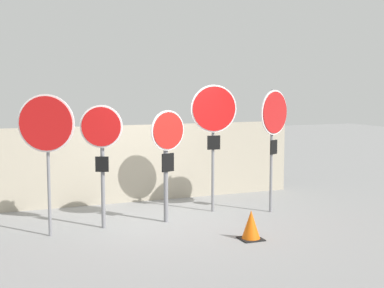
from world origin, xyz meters
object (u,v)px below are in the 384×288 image
object	(u,v)px
stop_sign_3	(214,117)
stop_sign_4	(274,120)
stop_sign_0	(46,130)
stop_sign_2	(167,145)
stop_sign_1	(102,140)
traffic_cone_0	(251,225)

from	to	relation	value
stop_sign_3	stop_sign_4	size ratio (longest dim) A/B	1.04
stop_sign_0	stop_sign_2	world-z (taller)	stop_sign_0
stop_sign_3	stop_sign_1	bearing A→B (deg)	-163.14
stop_sign_4	traffic_cone_0	distance (m)	2.52
stop_sign_0	traffic_cone_0	distance (m)	3.61
stop_sign_1	stop_sign_3	world-z (taller)	stop_sign_3
stop_sign_1	stop_sign_2	size ratio (longest dim) A/B	1.05
stop_sign_1	stop_sign_4	distance (m)	3.34
stop_sign_2	stop_sign_0	bearing A→B (deg)	166.28
stop_sign_2	stop_sign_1	bearing A→B (deg)	161.26
stop_sign_1	stop_sign_4	world-z (taller)	stop_sign_4
stop_sign_0	stop_sign_4	distance (m)	4.26
stop_sign_2	stop_sign_3	size ratio (longest dim) A/B	0.82
traffic_cone_0	stop_sign_2	bearing A→B (deg)	119.85
stop_sign_2	traffic_cone_0	distance (m)	2.11
stop_sign_0	stop_sign_2	size ratio (longest dim) A/B	1.15
stop_sign_0	stop_sign_4	xyz separation A→B (m)	(4.26, 0.14, 0.04)
stop_sign_3	stop_sign_2	bearing A→B (deg)	-152.11
stop_sign_2	traffic_cone_0	world-z (taller)	stop_sign_2
stop_sign_1	traffic_cone_0	xyz separation A→B (m)	(2.05, -1.54, -1.29)
stop_sign_4	traffic_cone_0	size ratio (longest dim) A/B	5.00
stop_sign_4	traffic_cone_0	bearing A→B (deg)	-156.63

